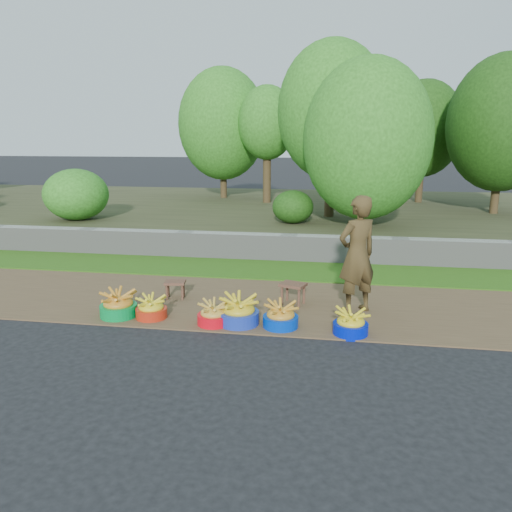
% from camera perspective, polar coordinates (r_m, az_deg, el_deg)
% --- Properties ---
extents(ground_plane, '(120.00, 120.00, 0.00)m').
position_cam_1_polar(ground_plane, '(6.55, 0.23, -9.09)').
color(ground_plane, black).
rests_on(ground_plane, ground).
extents(dirt_shoulder, '(80.00, 2.50, 0.02)m').
position_cam_1_polar(dirt_shoulder, '(7.71, 1.69, -5.51)').
color(dirt_shoulder, brown).
rests_on(dirt_shoulder, ground).
extents(grass_verge, '(80.00, 1.50, 0.04)m').
position_cam_1_polar(grass_verge, '(9.60, 3.27, -1.64)').
color(grass_verge, '#2E5F14').
rests_on(grass_verge, ground).
extents(retaining_wall, '(80.00, 0.35, 0.55)m').
position_cam_1_polar(retaining_wall, '(10.37, 3.78, 0.92)').
color(retaining_wall, gray).
rests_on(retaining_wall, ground).
extents(earth_bank, '(80.00, 10.00, 0.50)m').
position_cam_1_polar(earth_bank, '(15.18, 5.58, 4.76)').
color(earth_bank, '#393C22').
rests_on(earth_bank, ground).
extents(vegetation, '(36.14, 8.21, 4.38)m').
position_cam_1_polar(vegetation, '(14.37, 2.66, 13.99)').
color(vegetation, '#3D2F1A').
rests_on(vegetation, earth_bank).
extents(basin_a, '(0.52, 0.52, 0.39)m').
position_cam_1_polar(basin_a, '(7.39, -15.46, -5.48)').
color(basin_a, '#008134').
rests_on(basin_a, ground).
extents(basin_b, '(0.44, 0.44, 0.33)m').
position_cam_1_polar(basin_b, '(7.23, -11.88, -5.94)').
color(basin_b, '#AE2410').
rests_on(basin_b, ground).
extents(basin_c, '(0.45, 0.45, 0.33)m').
position_cam_1_polar(basin_c, '(6.87, -4.87, -6.72)').
color(basin_c, red).
rests_on(basin_c, ground).
extents(basin_d, '(0.55, 0.55, 0.41)m').
position_cam_1_polar(basin_d, '(6.84, -1.98, -6.43)').
color(basin_d, '#1931A3').
rests_on(basin_d, ground).
extents(basin_e, '(0.48, 0.48, 0.36)m').
position_cam_1_polar(basin_e, '(6.75, 2.83, -6.95)').
color(basin_e, '#002EB1').
rests_on(basin_e, ground).
extents(basin_f, '(0.46, 0.46, 0.34)m').
position_cam_1_polar(basin_f, '(6.63, 10.77, -7.63)').
color(basin_f, '#0013B7').
rests_on(basin_f, ground).
extents(stool_left, '(0.36, 0.29, 0.28)m').
position_cam_1_polar(stool_left, '(7.98, -9.24, -3.26)').
color(stool_left, brown).
rests_on(stool_left, dirt_shoulder).
extents(stool_right, '(0.44, 0.39, 0.33)m').
position_cam_1_polar(stool_right, '(7.63, 4.25, -3.61)').
color(stool_right, brown).
rests_on(stool_right, dirt_shoulder).
extents(vendor_woman, '(0.74, 0.69, 1.71)m').
position_cam_1_polar(vendor_woman, '(7.27, 11.48, 0.16)').
color(vendor_woman, black).
rests_on(vendor_woman, dirt_shoulder).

